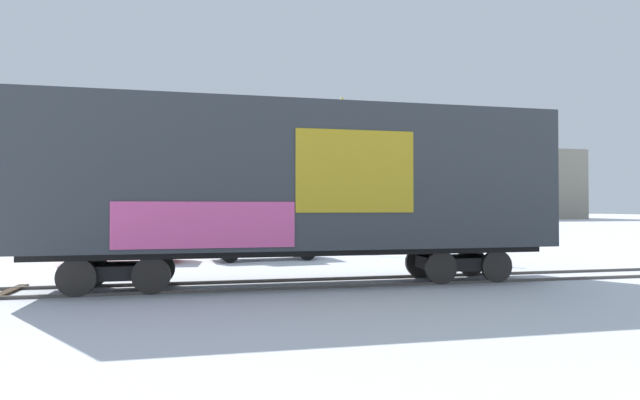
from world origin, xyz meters
TOP-DOWN VIEW (x-y plane):
  - ground_plane at (0.00, 0.00)m, footprint 260.00×260.00m
  - track at (0.06, -0.02)m, footprint 60.02×3.66m
  - freight_car at (-0.52, -0.00)m, footprint 14.03×3.30m
  - flagpole at (3.10, 9.00)m, footprint 1.28×0.53m
  - hillside at (-0.12, 78.30)m, footprint 131.69×29.53m
  - parked_car_red at (-6.07, 7.02)m, footprint 4.66×2.37m
  - parked_car_silver at (-0.60, 6.93)m, footprint 4.69×2.19m

SIDE VIEW (x-z plane):
  - ground_plane at x=0.00m, z-range 0.00..0.00m
  - track at x=0.06m, z-range 0.00..0.08m
  - parked_car_red at x=-6.07m, z-range 0.00..1.58m
  - parked_car_silver at x=-0.60m, z-range -0.01..1.72m
  - freight_car at x=-0.52m, z-range 0.33..5.40m
  - flagpole at x=3.10m, z-range 0.93..8.24m
  - hillside at x=-0.12m, z-range -2.25..15.06m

